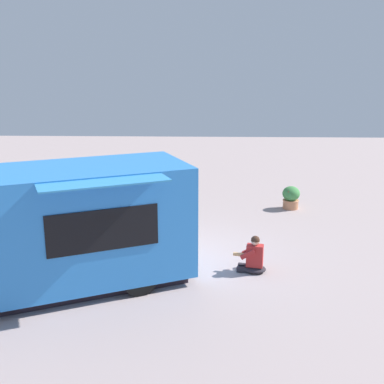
# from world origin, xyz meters

# --- Properties ---
(ground_plane) EXTENTS (40.00, 40.00, 0.00)m
(ground_plane) POSITION_xyz_m (0.00, 0.00, 0.00)
(ground_plane) COLOR #A28F8E
(food_truck) EXTENTS (5.85, 4.14, 2.52)m
(food_truck) POSITION_xyz_m (-1.62, -1.54, 1.20)
(food_truck) COLOR #2B7CD3
(food_truck) RESTS_ON ground_plane
(person_customer) EXTENTS (0.78, 0.54, 0.84)m
(person_customer) POSITION_xyz_m (2.39, -0.62, 0.32)
(person_customer) COLOR #272228
(person_customer) RESTS_ON ground_plane
(planter_flowering_near) EXTENTS (0.64, 0.64, 0.84)m
(planter_flowering_near) POSITION_xyz_m (0.12, 4.24, 0.43)
(planter_flowering_near) COLOR #4D5358
(planter_flowering_near) RESTS_ON ground_plane
(planter_flowering_far) EXTENTS (0.55, 0.55, 0.73)m
(planter_flowering_far) POSITION_xyz_m (4.02, 4.28, 0.38)
(planter_flowering_far) COLOR #BE7953
(planter_flowering_far) RESTS_ON ground_plane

